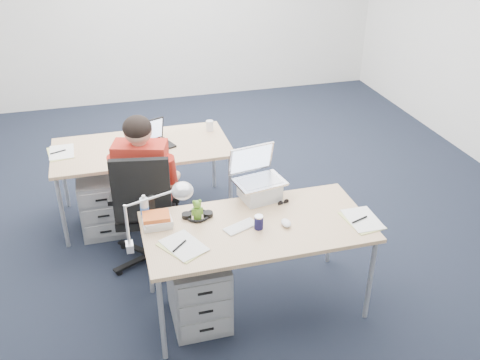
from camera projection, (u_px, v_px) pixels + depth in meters
name	position (u px, v px, depth m)	size (l,w,h in m)	color
floor	(241.00, 219.00, 5.16)	(7.00, 7.00, 0.00)	black
room	(241.00, 42.00, 4.32)	(6.02, 7.02, 2.80)	silver
desk_near	(257.00, 230.00, 3.79)	(1.60, 0.80, 0.73)	tan
desk_far	(142.00, 151.00, 4.92)	(1.60, 0.80, 0.73)	tan
office_chair	(148.00, 232.00, 4.44)	(0.79, 0.79, 1.08)	black
seated_person	(147.00, 184.00, 4.43)	(0.55, 0.79, 1.31)	red
drawer_pedestal_near	(198.00, 288.00, 3.87)	(0.40, 0.50, 0.55)	#949799
drawer_pedestal_far	(102.00, 202.00, 4.91)	(0.40, 0.50, 0.55)	#949799
silver_laptop	(260.00, 176.00, 4.00)	(0.36, 0.29, 0.38)	silver
wireless_keyboard	(241.00, 227.00, 3.74)	(0.25, 0.10, 0.01)	white
computer_mouse	(286.00, 223.00, 3.76)	(0.07, 0.11, 0.04)	white
headphones	(197.00, 215.00, 3.85)	(0.23, 0.18, 0.04)	black
can_koozie	(259.00, 222.00, 3.71)	(0.06, 0.06, 0.10)	#15133C
water_bottle	(145.00, 208.00, 3.79)	(0.06, 0.06, 0.20)	silver
bear_figurine	(197.00, 209.00, 3.80)	(0.09, 0.06, 0.16)	#3B7A20
book_stack	(157.00, 220.00, 3.74)	(0.20, 0.15, 0.09)	silver
cordless_phone	(151.00, 206.00, 3.83)	(0.04, 0.03, 0.17)	black
papers_left	(183.00, 247.00, 3.54)	(0.21, 0.31, 0.01)	#CDD67C
papers_right	(362.00, 220.00, 3.81)	(0.22, 0.31, 0.01)	#CDD67C
sunglasses	(283.00, 203.00, 4.02)	(0.10, 0.04, 0.02)	black
desk_lamp	(149.00, 217.00, 3.43)	(0.42, 0.15, 0.47)	silver
dark_laptop	(153.00, 135.00, 4.82)	(0.34, 0.33, 0.25)	black
far_cup	(210.00, 126.00, 5.19)	(0.07, 0.07, 0.10)	white
far_papers	(61.00, 153.00, 4.77)	(0.21, 0.30, 0.01)	white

